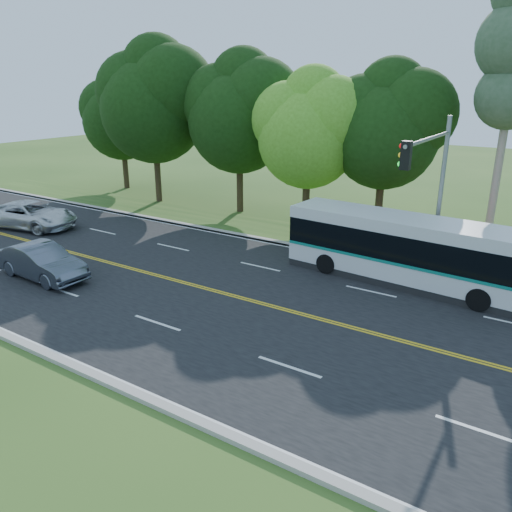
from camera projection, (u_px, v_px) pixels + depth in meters
The scene contains 12 objects.
ground at pixel (225, 294), 20.68m from camera, with size 120.00×120.00×0.00m, color #30531B.
road at pixel (225, 294), 20.68m from camera, with size 60.00×14.00×0.02m, color black.
curb_north at pixel (305, 247), 26.33m from camera, with size 60.00×0.30×0.15m, color #A9A399.
curb_south at pixel (85, 372), 14.98m from camera, with size 60.00×0.30×0.15m, color #A9A399.
grass_verge at pixel (320, 239), 27.81m from camera, with size 60.00×4.00×0.10m, color #30531B.
lane_markings at pixel (223, 293), 20.72m from camera, with size 57.60×13.82×0.00m.
tree_row at pixel (272, 110), 30.74m from camera, with size 44.70×9.10×13.84m.
bougainvillea_hedge at pixel (452, 255), 23.24m from camera, with size 9.50×2.25×1.50m.
traffic_signal at pixel (432, 178), 20.11m from camera, with size 0.42×6.10×7.00m.
transit_bus at pixel (412, 252), 21.26m from camera, with size 11.19×3.22×2.89m.
sedan at pixel (42, 262), 22.08m from camera, with size 1.62×4.64×1.53m, color #535864.
suv at pixel (31, 215), 29.87m from camera, with size 2.63×5.70×1.58m, color silver.
Camera 1 is at (11.38, -15.29, 8.28)m, focal length 35.00 mm.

